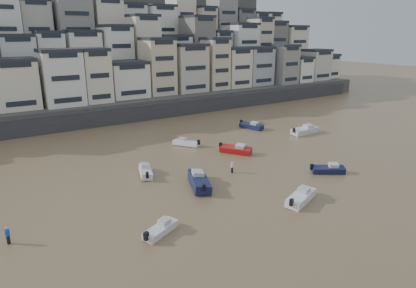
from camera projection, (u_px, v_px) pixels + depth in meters
harbor_wall at (136, 113)px, 81.93m from camera, size 140.00×3.00×3.50m
hillside at (96, 52)px, 112.94m from camera, size 141.04×66.00×50.00m
boat_h at (186, 142)px, 63.92m from camera, size 4.17×5.03×1.36m
boat_e at (236, 149)px, 59.82m from camera, size 4.56×5.77×1.54m
boat_b at (328, 168)px, 51.45m from camera, size 4.97×4.07×1.34m
boat_a at (301, 196)px, 42.62m from camera, size 6.06×3.82×1.57m
boat_j at (161, 228)px, 35.92m from camera, size 4.66×3.21×1.22m
boat_c at (199, 179)px, 46.88m from camera, size 4.70×7.25×1.88m
boat_i at (251, 125)px, 75.23m from camera, size 3.04×5.87×1.53m
boat_f at (146, 170)px, 50.64m from camera, size 3.20×5.33×1.38m
boat_g at (305, 129)px, 71.33m from camera, size 6.61×2.29×1.79m
person_blue at (8, 235)px, 34.11m from camera, size 0.44×0.44×1.74m
person_pink at (232, 167)px, 51.46m from camera, size 0.44×0.44×1.74m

